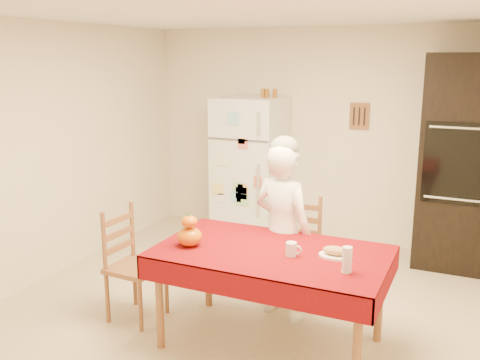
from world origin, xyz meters
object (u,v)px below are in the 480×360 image
Objects in this scene: pumpkin_lower at (190,237)px; dining_table at (271,259)px; chair_far at (297,245)px; oven_cabinet at (457,163)px; seated_woman at (283,232)px; bread_plate at (335,256)px; refrigerator at (250,169)px; wine_glass at (347,260)px; chair_left at (130,260)px; coffee_mug at (291,249)px.

dining_table is at bearing 15.06° from pumpkin_lower.
oven_cabinet is at bearing 44.90° from chair_far.
bread_plate is (0.55, -0.43, 0.03)m from seated_woman.
refrigerator reaches higher than wine_glass.
chair_left reaches higher than bread_plate.
chair_far is (1.07, -1.40, -0.34)m from refrigerator.
wine_glass is (0.43, -0.13, 0.04)m from coffee_mug.
dining_table is 0.47m from bread_plate.
chair_left is 0.73m from pumpkin_lower.
dining_table is at bearing -89.43° from chair_far.
seated_woman is 0.97m from wine_glass.
pumpkin_lower is at bearing 67.51° from seated_woman.
oven_cabinet reaches higher than dining_table.
chair_left is (-1.24, -0.06, -0.18)m from dining_table.
coffee_mug is (0.17, -0.04, 0.12)m from dining_table.
chair_left is at bearing 170.89° from pumpkin_lower.
seated_woman is (-0.09, 0.49, 0.05)m from dining_table.
seated_woman is 0.60m from coffee_mug.
refrigerator is 2.53m from dining_table.
oven_cabinet reaches higher than chair_left.
refrigerator is 2.64m from coffee_mug.
dining_table is 1.79× the size of chair_far.
chair_left is 4.96× the size of pumpkin_lower.
chair_left is 3.96× the size of bread_plate.
chair_left is 1.73m from bread_plate.
oven_cabinet is 12.50× the size of wine_glass.
wine_glass is (0.69, -1.03, 0.34)m from chair_far.
wine_glass is 0.28m from bread_plate.
refrigerator is 1.00× the size of dining_table.
coffee_mug is (1.32, -2.29, -0.04)m from refrigerator.
dining_table is 1.14× the size of seated_woman.
seated_woman is 0.83m from pumpkin_lower.
pumpkin_lower is 1.09m from bread_plate.
chair_far is 5.40× the size of wine_glass.
coffee_mug is 0.32m from bread_plate.
chair_far reaches higher than pumpkin_lower.
refrigerator is at bearing 125.85° from wine_glass.
wine_glass is at bearing -59.56° from bread_plate.
dining_table is at bearing 163.76° from wine_glass.
seated_woman is 14.88× the size of coffee_mug.
refrigerator is 1.79m from chair_far.
oven_cabinet is 2.32× the size of chair_left.
wine_glass is (1.84, -0.12, 0.34)m from chair_left.
bread_plate is at bearing 11.75° from pumpkin_lower.
oven_cabinet is at bearing 54.83° from pumpkin_lower.
bread_plate is (1.07, 0.22, -0.06)m from pumpkin_lower.
chair_far is 1.28m from wine_glass.
coffee_mug is (1.41, 0.02, 0.30)m from chair_left.
refrigerator reaches higher than chair_left.
seated_woman is at bearing 136.06° from wine_glass.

